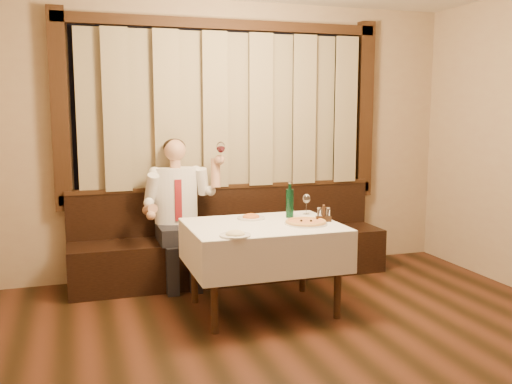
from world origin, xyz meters
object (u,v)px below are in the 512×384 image
object	(u,v)px
seated_man	(178,202)
banquette	(231,247)
green_bottle	(290,203)
cruet_caddy	(323,216)
pasta_cream	(235,232)
dining_table	(263,236)
pasta_red	(251,215)
pizza	(306,222)

from	to	relation	value
seated_man	banquette	bearing A→B (deg)	9.22
banquette	green_bottle	size ratio (longest dim) A/B	10.14
banquette	green_bottle	xyz separation A→B (m)	(0.31, -0.83, 0.58)
cruet_caddy	pasta_cream	bearing A→B (deg)	-141.32
pasta_cream	seated_man	bearing A→B (deg)	98.58
green_bottle	dining_table	bearing A→B (deg)	-148.66
green_bottle	cruet_caddy	distance (m)	0.34
banquette	cruet_caddy	distance (m)	1.30
pasta_red	seated_man	size ratio (longest dim) A/B	0.17
pasta_red	seated_man	world-z (taller)	seated_man
green_bottle	cruet_caddy	size ratio (longest dim) A/B	2.19
dining_table	seated_man	world-z (taller)	seated_man
cruet_caddy	seated_man	size ratio (longest dim) A/B	0.10
dining_table	cruet_caddy	bearing A→B (deg)	-5.58
banquette	pizza	distance (m)	1.28
dining_table	pizza	world-z (taller)	pizza
seated_man	cruet_caddy	bearing A→B (deg)	-42.29
banquette	pizza	bearing A→B (deg)	-73.59
banquette	pasta_red	distance (m)	0.92
pizza	seated_man	bearing A→B (deg)	130.19
pizza	green_bottle	xyz separation A→B (m)	(-0.02, 0.31, 0.12)
pasta_red	cruet_caddy	xyz separation A→B (m)	(0.56, -0.30, 0.02)
dining_table	pasta_red	bearing A→B (deg)	97.35
cruet_caddy	seated_man	distance (m)	1.46
seated_man	green_bottle	bearing A→B (deg)	-40.68
banquette	pasta_red	xyz separation A→B (m)	(-0.03, -0.78, 0.48)
green_bottle	cruet_caddy	world-z (taller)	green_bottle
green_bottle	pasta_red	bearing A→B (deg)	171.01
banquette	pasta_cream	size ratio (longest dim) A/B	13.26
pizza	pasta_red	xyz separation A→B (m)	(-0.37, 0.36, 0.02)
dining_table	green_bottle	distance (m)	0.44
banquette	seated_man	bearing A→B (deg)	-170.78
cruet_caddy	green_bottle	bearing A→B (deg)	150.39
green_bottle	seated_man	world-z (taller)	seated_man
pasta_red	seated_man	distance (m)	0.87
pasta_cream	green_bottle	world-z (taller)	green_bottle
banquette	pasta_cream	xyz separation A→B (m)	(-0.36, -1.40, 0.48)
dining_table	pasta_red	size ratio (longest dim) A/B	5.21
pasta_red	pasta_cream	distance (m)	0.70
pizza	cruet_caddy	size ratio (longest dim) A/B	2.51
banquette	pasta_cream	bearing A→B (deg)	-104.20
banquette	pizza	world-z (taller)	banquette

